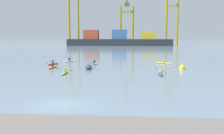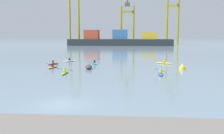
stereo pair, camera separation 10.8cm
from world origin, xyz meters
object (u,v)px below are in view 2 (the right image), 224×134
object	(u,v)px
kayak_lime	(65,73)
kayak_red	(53,64)
channel_buoy	(182,67)
gantry_crane_west	(74,10)
kayak_yellow	(164,63)
container_barge	(119,40)
kayak_teal	(94,63)
kayak_orange	(53,67)
gantry_crane_east_mid	(173,14)
kayak_white	(70,61)
gantry_crane_west_mid	(127,17)
kayak_blue	(160,74)
capsized_dinghy	(89,67)

from	to	relation	value
kayak_lime	kayak_red	xyz separation A→B (m)	(-5.26, 11.49, -0.00)
kayak_lime	channel_buoy	bearing A→B (deg)	19.57
gantry_crane_west	kayak_yellow	xyz separation A→B (m)	(38.72, -93.84, -19.30)
channel_buoy	kayak_yellow	world-z (taller)	channel_buoy
container_barge	channel_buoy	bearing A→B (deg)	-80.99
kayak_teal	kayak_orange	distance (m)	8.91
gantry_crane_east_mid	kayak_orange	xyz separation A→B (m)	(-34.95, -104.24, -17.05)
kayak_orange	kayak_yellow	bearing A→B (deg)	22.97
gantry_crane_east_mid	kayak_white	world-z (taller)	gantry_crane_east_mid
gantry_crane_west_mid	gantry_crane_west	bearing A→B (deg)	-170.41
kayak_teal	kayak_yellow	distance (m)	13.35
container_barge	channel_buoy	distance (m)	96.20
kayak_teal	kayak_white	bearing A→B (deg)	144.46
gantry_crane_east_mid	kayak_blue	distance (m)	113.10
kayak_red	container_barge	bearing A→B (deg)	85.04
kayak_orange	kayak_yellow	world-z (taller)	same
kayak_teal	kayak_blue	bearing A→B (deg)	-48.71
kayak_orange	kayak_white	distance (m)	10.64
kayak_blue	kayak_red	xyz separation A→B (m)	(-18.76, 11.43, 0.00)
container_barge	kayak_yellow	world-z (taller)	container_barge
gantry_crane_east_mid	kayak_lime	bearing A→B (deg)	-105.80
capsized_dinghy	kayak_blue	size ratio (longest dim) A/B	0.81
container_barge	gantry_crane_west_mid	world-z (taller)	gantry_crane_west_mid
container_barge	kayak_teal	world-z (taller)	container_barge
kayak_teal	kayak_orange	size ratio (longest dim) A/B	0.97
kayak_yellow	kayak_lime	bearing A→B (deg)	-137.33
gantry_crane_west	kayak_blue	distance (m)	115.82
container_barge	capsized_dinghy	world-z (taller)	container_barge
kayak_yellow	kayak_red	bearing A→B (deg)	-172.05
gantry_crane_west_mid	kayak_blue	world-z (taller)	gantry_crane_west_mid
kayak_blue	gantry_crane_west	bearing A→B (deg)	108.69
gantry_crane_east_mid	gantry_crane_west	bearing A→B (deg)	-177.67
channel_buoy	kayak_lime	world-z (taller)	channel_buoy
container_barge	kayak_yellow	size ratio (longest dim) A/B	17.15
gantry_crane_west	channel_buoy	world-z (taller)	gantry_crane_west
kayak_blue	kayak_orange	distance (m)	18.27
kayak_blue	kayak_orange	xyz separation A→B (m)	(-17.21, 6.15, 0.00)
gantry_crane_west_mid	kayak_orange	bearing A→B (deg)	-95.37
gantry_crane_west	kayak_white	distance (m)	95.47
gantry_crane_east_mid	kayak_red	xyz separation A→B (m)	(-36.50, -98.96, -17.05)
gantry_crane_west	kayak_white	xyz separation A→B (m)	(19.70, -91.40, -19.30)
container_barge	gantry_crane_west_mid	bearing A→B (deg)	72.27
kayak_red	kayak_blue	bearing A→B (deg)	-31.34
gantry_crane_east_mid	kayak_lime	distance (m)	116.05
channel_buoy	kayak_teal	world-z (taller)	kayak_teal
kayak_orange	gantry_crane_west_mid	bearing A→B (deg)	84.63
kayak_yellow	channel_buoy	bearing A→B (deg)	-76.51
kayak_teal	kayak_lime	distance (m)	12.95
capsized_dinghy	kayak_white	size ratio (longest dim) A/B	0.91
channel_buoy	capsized_dinghy	bearing A→B (deg)	-177.43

